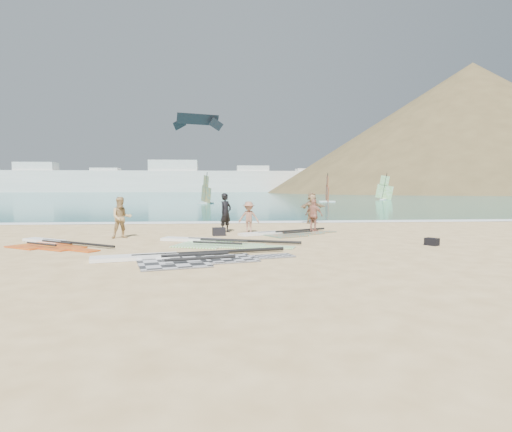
{
  "coord_description": "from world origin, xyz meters",
  "views": [
    {
      "loc": [
        -2.46,
        -14.35,
        2.29
      ],
      "look_at": [
        -0.92,
        4.0,
        1.0
      ],
      "focal_mm": 30.0,
      "sensor_mm": 36.0,
      "label": 1
    }
  ],
  "objects": [
    {
      "name": "gear_bag_far",
      "position": [
        5.68,
        1.42,
        0.14
      ],
      "size": [
        0.55,
        0.58,
        0.29
      ],
      "primitive_type": "cube",
      "rotation": [
        0.0,
        0.0,
        -0.94
      ],
      "color": "black",
      "rests_on": "ground"
    },
    {
      "name": "beachgoer_mid",
      "position": [
        -1.08,
        6.38,
        0.77
      ],
      "size": [
        1.05,
        0.68,
        1.54
      ],
      "primitive_type": "imported",
      "rotation": [
        0.0,
        0.0,
        -0.11
      ],
      "color": "#996650",
      "rests_on": "ground"
    },
    {
      "name": "rig_orange",
      "position": [
        0.45,
        5.55,
        0.05
      ],
      "size": [
        4.96,
        3.33,
        0.19
      ],
      "rotation": [
        0.0,
        0.0,
        0.48
      ],
      "color": "#FF5A18",
      "rests_on": "ground"
    },
    {
      "name": "far_town",
      "position": [
        -15.72,
        150.0,
        4.49
      ],
      "size": [
        160.0,
        8.0,
        12.0
      ],
      "color": "white",
      "rests_on": "ground"
    },
    {
      "name": "sea",
      "position": [
        0.0,
        132.0,
        0.0
      ],
      "size": [
        300.0,
        240.0,
        0.06
      ],
      "primitive_type": "cube",
      "color": "#0B534E",
      "rests_on": "ground"
    },
    {
      "name": "headland_main",
      "position": [
        85.0,
        130.0,
        0.0
      ],
      "size": [
        143.0,
        143.0,
        45.0
      ],
      "primitive_type": "cone",
      "color": "brown",
      "rests_on": "ground"
    },
    {
      "name": "gear_bag_near",
      "position": [
        -2.53,
        5.41,
        0.19
      ],
      "size": [
        0.64,
        0.5,
        0.37
      ],
      "primitive_type": "cube",
      "rotation": [
        0.0,
        0.0,
        0.14
      ],
      "color": "black",
      "rests_on": "ground"
    },
    {
      "name": "beachgoer_back",
      "position": [
        2.22,
        6.68,
        0.83
      ],
      "size": [
        0.99,
        0.97,
        1.66
      ],
      "primitive_type": "imported",
      "rotation": [
        0.0,
        0.0,
        2.38
      ],
      "color": "#B4735C",
      "rests_on": "ground"
    },
    {
      "name": "windsurfer_centre",
      "position": [
        12.98,
        46.51,
        1.25
      ],
      "size": [
        2.36,
        2.83,
        4.22
      ],
      "rotation": [
        0.0,
        0.0,
        -0.08
      ],
      "color": "white",
      "rests_on": "ground"
    },
    {
      "name": "rig_grey",
      "position": [
        -3.75,
        -1.04,
        0.05
      ],
      "size": [
        6.47,
        3.37,
        0.2
      ],
      "rotation": [
        0.0,
        0.0,
        0.26
      ],
      "color": "black",
      "rests_on": "ground"
    },
    {
      "name": "ground",
      "position": [
        0.0,
        0.0,
        0.0
      ],
      "size": [
        300.0,
        300.0,
        0.0
      ],
      "primitive_type": "plane",
      "color": "#E0BF83",
      "rests_on": "ground"
    },
    {
      "name": "rig_green",
      "position": [
        -2.75,
        2.62,
        0.05
      ],
      "size": [
        5.65,
        3.47,
        0.2
      ],
      "rotation": [
        0.0,
        0.0,
        -0.35
      ],
      "color": "green",
      "rests_on": "ground"
    },
    {
      "name": "windsurfer_left",
      "position": [
        -4.29,
        41.58,
        1.23
      ],
      "size": [
        2.29,
        2.44,
        4.13
      ],
      "rotation": [
        0.0,
        0.0,
        0.52
      ],
      "color": "white",
      "rests_on": "ground"
    },
    {
      "name": "beachgoer_left",
      "position": [
        -6.79,
        4.76,
        0.91
      ],
      "size": [
        1.06,
        0.95,
        1.82
      ],
      "primitive_type": "imported",
      "rotation": [
        0.0,
        0.0,
        0.34
      ],
      "color": "tan",
      "rests_on": "ground"
    },
    {
      "name": "person_wetsuit",
      "position": [
        -2.2,
        6.76,
        0.97
      ],
      "size": [
        0.82,
        0.84,
        1.94
      ],
      "primitive_type": "imported",
      "rotation": [
        0.0,
        0.0,
        0.83
      ],
      "color": "black",
      "rests_on": "ground"
    },
    {
      "name": "windsurfer_right",
      "position": [
        24.82,
        54.87,
        1.31
      ],
      "size": [
        2.44,
        2.4,
        4.54
      ],
      "rotation": [
        0.0,
        0.0,
        0.91
      ],
      "color": "white",
      "rests_on": "ground"
    },
    {
      "name": "kitesurf_kite",
      "position": [
        -5.56,
        47.47,
        11.55
      ],
      "size": [
        6.87,
        2.79,
        2.37
      ],
      "rotation": [
        0.0,
        0.0,
        0.33
      ],
      "color": "black",
      "rests_on": "ground"
    },
    {
      "name": "rig_red",
      "position": [
        -9.02,
        2.7,
        0.05
      ],
      "size": [
        4.37,
        3.89,
        0.2
      ],
      "rotation": [
        0.0,
        0.0,
        -0.59
      ],
      "color": "red",
      "rests_on": "ground"
    },
    {
      "name": "beachgoer_right",
      "position": [
        3.15,
        11.5,
        0.96
      ],
      "size": [
        1.85,
        1.2,
        1.91
      ],
      "primitive_type": "imported",
      "rotation": [
        0.0,
        0.0,
        0.39
      ],
      "color": "#967552",
      "rests_on": "ground"
    },
    {
      "name": "surf_line",
      "position": [
        0.0,
        12.3,
        0.0
      ],
      "size": [
        300.0,
        1.2,
        0.04
      ],
      "primitive_type": "cube",
      "color": "white",
      "rests_on": "ground"
    }
  ]
}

